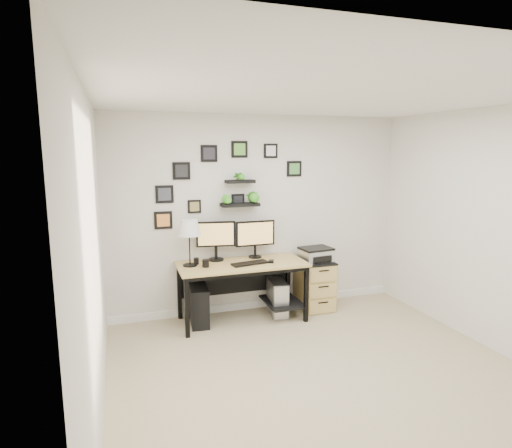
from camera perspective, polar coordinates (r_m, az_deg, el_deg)
name	(u,v)px	position (r m, az deg, el deg)	size (l,w,h in m)	color
room	(260,304)	(6.01, 0.53, -10.56)	(4.00, 4.00, 4.00)	tan
desk	(244,272)	(5.45, -1.61, -6.36)	(1.60, 0.70, 0.75)	tan
monitor_left	(216,238)	(5.45, -5.38, -1.84)	(0.49, 0.22, 0.51)	black
monitor_right	(255,236)	(5.57, -0.10, -1.60)	(0.53, 0.17, 0.49)	black
keyboard	(250,263)	(5.31, -0.81, -5.26)	(0.47, 0.15, 0.02)	black
mouse	(271,261)	(5.40, 2.04, -5.00)	(0.06, 0.09, 0.03)	black
table_lamp	(189,229)	(5.21, -8.91, -0.62)	(0.28, 0.28, 0.57)	black
mug	(206,263)	(5.22, -6.73, -5.23)	(0.08, 0.08, 0.09)	black
pen_cup	(196,261)	(5.35, -7.97, -4.92)	(0.07, 0.07, 0.08)	black
pc_tower_black	(199,305)	(5.46, -7.62, -10.67)	(0.21, 0.48, 0.48)	black
pc_tower_grey	(277,297)	(5.72, 2.88, -9.76)	(0.26, 0.48, 0.46)	gray
file_cabinet	(315,284)	(5.94, 7.82, -7.99)	(0.43, 0.53, 0.67)	tan
printer	(316,254)	(5.80, 8.00, -4.03)	(0.44, 0.37, 0.18)	silver
wall_decor	(234,187)	(5.49, -2.95, 4.96)	(1.97, 0.18, 1.09)	black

